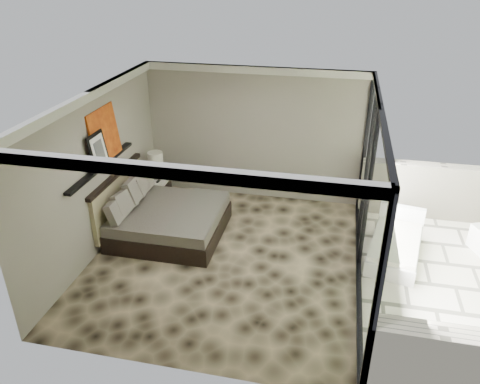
% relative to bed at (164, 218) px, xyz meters
% --- Properties ---
extents(floor, '(5.00, 5.00, 0.00)m').
position_rel_bed_xyz_m(floor, '(1.32, -0.56, -0.33)').
color(floor, black).
rests_on(floor, ground).
extents(ceiling, '(4.50, 5.00, 0.02)m').
position_rel_bed_xyz_m(ceiling, '(1.32, -0.56, 2.46)').
color(ceiling, silver).
rests_on(ceiling, back_wall).
extents(back_wall, '(4.50, 0.02, 2.80)m').
position_rel_bed_xyz_m(back_wall, '(1.32, 1.93, 1.07)').
color(back_wall, gray).
rests_on(back_wall, floor).
extents(left_wall, '(0.02, 5.00, 2.80)m').
position_rel_bed_xyz_m(left_wall, '(-0.92, -0.56, 1.07)').
color(left_wall, gray).
rests_on(left_wall, floor).
extents(glass_wall, '(0.08, 5.00, 2.80)m').
position_rel_bed_xyz_m(glass_wall, '(3.57, -0.56, 1.07)').
color(glass_wall, white).
rests_on(glass_wall, floor).
extents(terrace_slab, '(3.00, 5.00, 0.12)m').
position_rel_bed_xyz_m(terrace_slab, '(5.07, -0.56, -0.39)').
color(terrace_slab, beige).
rests_on(terrace_slab, ground).
extents(picture_ledge, '(0.12, 2.20, 0.05)m').
position_rel_bed_xyz_m(picture_ledge, '(-0.86, -0.46, 1.17)').
color(picture_ledge, black).
rests_on(picture_ledge, left_wall).
extents(bed, '(1.99, 1.93, 1.10)m').
position_rel_bed_xyz_m(bed, '(0.00, 0.00, 0.00)').
color(bed, black).
rests_on(bed, floor).
extents(nightstand, '(0.68, 0.68, 0.58)m').
position_rel_bed_xyz_m(nightstand, '(-0.66, 1.22, -0.04)').
color(nightstand, black).
rests_on(nightstand, floor).
extents(table_lamp, '(0.31, 0.31, 0.58)m').
position_rel_bed_xyz_m(table_lamp, '(-0.62, 1.27, 0.56)').
color(table_lamp, black).
rests_on(table_lamp, nightstand).
extents(abstract_canvas, '(0.13, 0.90, 0.90)m').
position_rel_bed_xyz_m(abstract_canvas, '(-0.87, -0.20, 1.65)').
color(abstract_canvas, red).
rests_on(abstract_canvas, picture_ledge).
extents(framed_print, '(0.11, 0.50, 0.60)m').
position_rel_bed_xyz_m(framed_print, '(-0.82, -0.57, 1.50)').
color(framed_print, black).
rests_on(framed_print, picture_ledge).
extents(lounger, '(1.08, 1.72, 0.62)m').
position_rel_bed_xyz_m(lounger, '(4.18, 0.18, -0.13)').
color(lounger, silver).
rests_on(lounger, terrace_slab).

